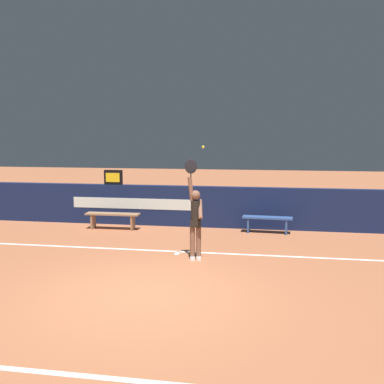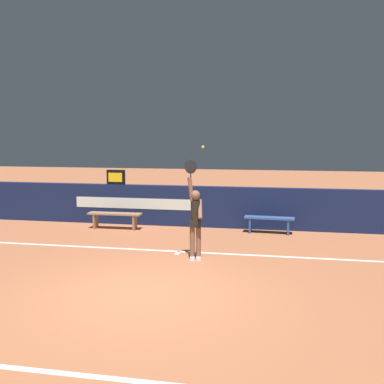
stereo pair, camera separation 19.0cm
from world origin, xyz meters
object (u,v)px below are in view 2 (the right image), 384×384
at_px(courtside_bench_near, 269,221).
at_px(tennis_ball, 203,147).
at_px(tennis_player, 195,218).
at_px(courtside_bench_far, 115,217).
at_px(speed_display, 116,177).

bearing_deg(courtside_bench_near, tennis_ball, -115.01).
height_order(tennis_ball, courtside_bench_near, tennis_ball).
relative_size(tennis_player, courtside_bench_far, 1.40).
bearing_deg(tennis_player, courtside_bench_near, 62.13).
distance_m(tennis_player, courtside_bench_far, 4.20).
relative_size(speed_display, courtside_bench_near, 0.40).
distance_m(speed_display, courtside_bench_near, 5.12).
bearing_deg(courtside_bench_near, tennis_player, -117.87).
bearing_deg(speed_display, tennis_player, -48.26).
xyz_separation_m(tennis_ball, courtside_bench_far, (-3.22, 2.87, -2.22)).
height_order(tennis_player, courtside_bench_far, tennis_player).
distance_m(speed_display, tennis_player, 5.00).
height_order(tennis_player, tennis_ball, tennis_ball).
xyz_separation_m(speed_display, tennis_ball, (3.49, -3.73, 1.09)).
bearing_deg(tennis_ball, courtside_bench_near, 64.99).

